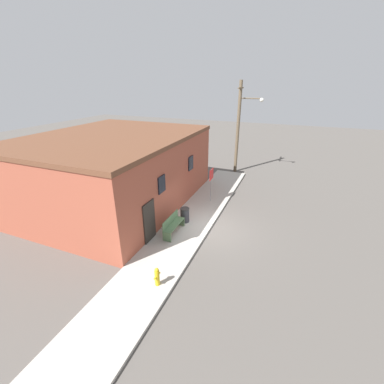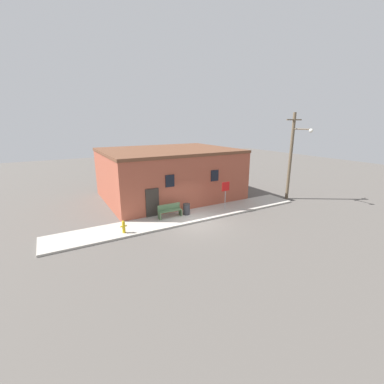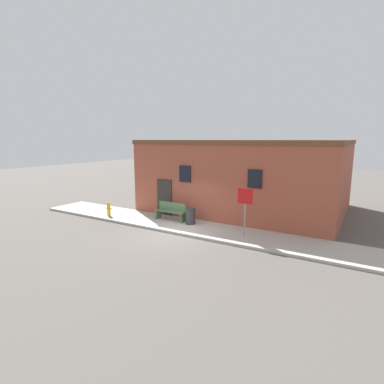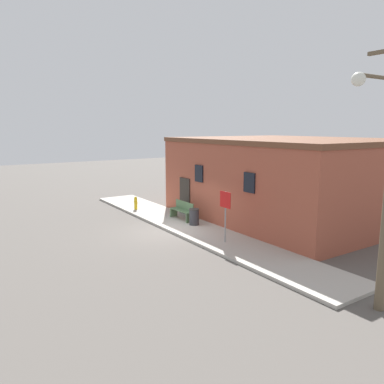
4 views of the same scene
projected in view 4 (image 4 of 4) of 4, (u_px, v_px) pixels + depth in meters
ground_plane at (167, 231)px, 18.31m from camera, size 80.00×80.00×0.00m
sidewalk at (188, 226)px, 18.98m from camera, size 19.17×2.49×0.13m
brick_building at (287, 178)px, 20.78m from camera, size 11.45×9.19×4.45m
fire_hydrant at (136, 203)px, 22.57m from camera, size 0.40×0.19×0.79m
stop_sign at (225, 207)px, 15.95m from camera, size 0.70×0.06×2.22m
bench at (182, 210)px, 20.15m from camera, size 1.73×0.44×0.96m
trash_bin at (194, 217)px, 19.02m from camera, size 0.52×0.52×0.83m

